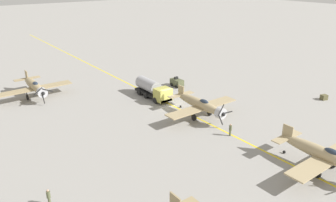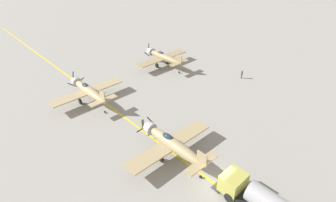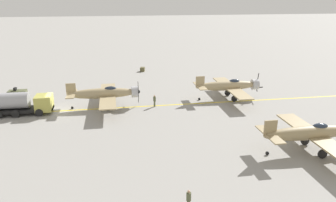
{
  "view_description": "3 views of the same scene",
  "coord_description": "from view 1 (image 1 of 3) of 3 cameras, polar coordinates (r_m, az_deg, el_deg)",
  "views": [
    {
      "loc": [
        29.6,
        38.68,
        19.81
      ],
      "look_at": [
        4.71,
        5.46,
        3.49
      ],
      "focal_mm": 35.0,
      "sensor_mm": 36.0,
      "label": 1
    },
    {
      "loc": [
        -16.82,
        -10.41,
        22.41
      ],
      "look_at": [
        3.79,
        11.69,
        3.69
      ],
      "focal_mm": 28.0,
      "sensor_mm": 36.0,
      "label": 2
    },
    {
      "loc": [
        43.44,
        7.76,
        15.08
      ],
      "look_at": [
        4.97,
        14.23,
        2.26
      ],
      "focal_mm": 35.0,
      "sensor_mm": 36.0,
      "label": 3
    }
  ],
  "objects": [
    {
      "name": "ground_plane",
      "position": [
        52.58,
        0.54,
        -0.68
      ],
      "size": [
        400.0,
        400.0,
        0.0
      ],
      "primitive_type": "plane",
      "color": "gray"
    },
    {
      "name": "taxiway_stripe",
      "position": [
        52.58,
        0.54,
        -0.67
      ],
      "size": [
        0.3,
        160.0,
        0.01
      ],
      "primitive_type": "cube",
      "color": "yellow",
      "rests_on": "ground"
    },
    {
      "name": "airplane_far_center",
      "position": [
        38.48,
        25.52,
        -8.4
      ],
      "size": [
        12.0,
        9.98,
        3.78
      ],
      "rotation": [
        0.0,
        0.0,
        -0.3
      ],
      "color": "tan",
      "rests_on": "ground"
    },
    {
      "name": "airplane_mid_center",
      "position": [
        47.62,
        5.69,
        -0.6
      ],
      "size": [
        12.0,
        9.98,
        3.65
      ],
      "rotation": [
        0.0,
        0.0,
        0.22
      ],
      "color": "tan",
      "rests_on": "ground"
    },
    {
      "name": "airplane_near_right",
      "position": [
        59.47,
        -22.21,
        2.41
      ],
      "size": [
        12.0,
        9.98,
        3.65
      ],
      "rotation": [
        0.0,
        0.0,
        0.07
      ],
      "color": "#9D8960",
      "rests_on": "ground"
    },
    {
      "name": "fuel_tanker",
      "position": [
        55.22,
        -2.67,
        2.08
      ],
      "size": [
        2.67,
        8.0,
        2.98
      ],
      "color": "black",
      "rests_on": "ground"
    },
    {
      "name": "tow_tractor",
      "position": [
        61.02,
        1.56,
        3.29
      ],
      "size": [
        1.57,
        2.6,
        1.79
      ],
      "color": "#515638",
      "rests_on": "ground"
    },
    {
      "name": "ground_crew_walking",
      "position": [
        43.22,
        10.81,
        -4.88
      ],
      "size": [
        0.37,
        0.37,
        1.68
      ],
      "color": "#515638",
      "rests_on": "ground"
    },
    {
      "name": "ground_crew_inspecting",
      "position": [
        32.76,
        -20.07,
        -15.34
      ],
      "size": [
        0.35,
        0.35,
        1.63
      ],
      "color": "#515638",
      "rests_on": "ground"
    },
    {
      "name": "supply_crate_by_tanker",
      "position": [
        60.51,
        25.52,
        0.59
      ],
      "size": [
        1.2,
        1.09,
        0.84
      ],
      "primitive_type": "cube",
      "rotation": [
        0.0,
        0.0,
        -0.28
      ],
      "color": "brown",
      "rests_on": "ground"
    }
  ]
}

